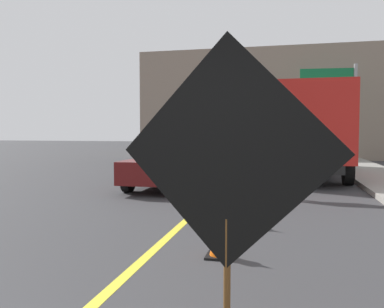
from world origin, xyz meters
TOP-DOWN VIEW (x-y plane):
  - lane_center_stripe at (0.00, 6.00)m, footprint 0.14×36.00m
  - roadwork_sign at (1.37, 2.66)m, footprint 1.61×0.33m
  - arrow_board_trailer at (0.48, 10.47)m, footprint 1.60×1.83m
  - box_truck at (2.63, 14.80)m, footprint 2.39×7.27m
  - pickup_car at (-1.47, 11.65)m, footprint 2.03×4.92m
  - highway_guide_sign at (4.41, 21.09)m, footprint 2.78×0.37m
  - far_building_block at (1.80, 28.35)m, footprint 17.84×9.56m
  - traffic_cone_near_sign at (0.95, 5.03)m, footprint 0.36×0.36m
  - traffic_cone_mid_lane at (1.03, 6.81)m, footprint 0.36×0.36m
  - traffic_cone_far_lane at (1.18, 8.85)m, footprint 0.36×0.36m

SIDE VIEW (x-z plane):
  - lane_center_stripe at x=0.00m, z-range 0.00..0.01m
  - traffic_cone_near_sign at x=0.95m, z-range -0.01..0.58m
  - traffic_cone_mid_lane at x=1.03m, z-range -0.01..0.62m
  - traffic_cone_far_lane at x=1.18m, z-range -0.01..0.71m
  - arrow_board_trailer at x=0.48m, z-range -0.87..1.83m
  - pickup_car at x=-1.47m, z-range 0.01..1.39m
  - roadwork_sign at x=1.37m, z-range 0.30..2.64m
  - box_truck at x=2.63m, z-range 0.16..3.28m
  - far_building_block at x=1.80m, z-range 0.00..6.58m
  - highway_guide_sign at x=4.41m, z-range 0.92..5.92m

